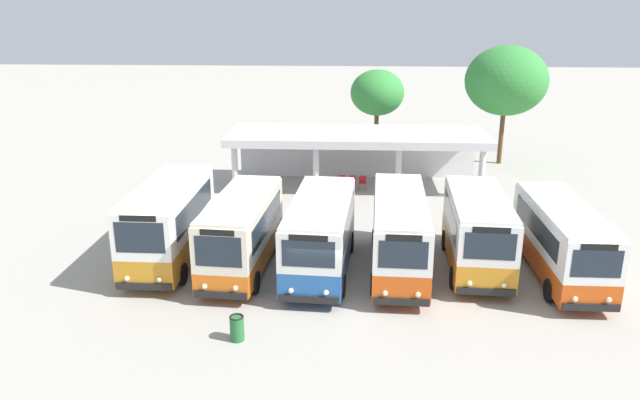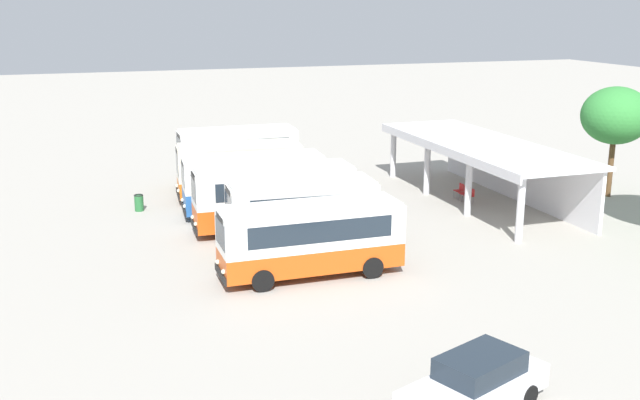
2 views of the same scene
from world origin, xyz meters
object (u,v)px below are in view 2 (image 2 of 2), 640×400
at_px(waiting_chair_second_from_end, 465,192).
at_px(city_bus_fourth_amber, 274,195).
at_px(city_bus_fifth_blue, 301,212).
at_px(waiting_chair_end_by_column, 460,189).
at_px(city_bus_far_end_green, 311,237).
at_px(litter_bin_apron, 139,203).
at_px(city_bus_second_in_row, 239,168).
at_px(city_bus_nearest_orange, 238,154).
at_px(city_bus_middle_cream, 254,182).
at_px(waiting_chair_middle_seat, 470,195).
at_px(parked_car_flank, 475,383).

bearing_deg(waiting_chair_second_from_end, city_bus_fourth_amber, -80.42).
bearing_deg(city_bus_fifth_blue, waiting_chair_end_by_column, 117.48).
relative_size(city_bus_far_end_green, waiting_chair_second_from_end, 8.78).
xyz_separation_m(city_bus_far_end_green, waiting_chair_second_from_end, (-8.57, 11.97, -1.18)).
bearing_deg(city_bus_far_end_green, waiting_chair_second_from_end, 125.60).
distance_m(city_bus_fourth_amber, litter_bin_apron, 8.43).
bearing_deg(city_bus_second_in_row, litter_bin_apron, -82.30).
relative_size(city_bus_nearest_orange, city_bus_middle_cream, 0.96).
xyz_separation_m(waiting_chair_second_from_end, waiting_chair_middle_seat, (0.64, -0.00, 0.00)).
height_order(city_bus_second_in_row, waiting_chair_end_by_column, city_bus_second_in_row).
distance_m(city_bus_fifth_blue, waiting_chair_end_by_column, 12.88).
relative_size(waiting_chair_end_by_column, waiting_chair_second_from_end, 1.00).
distance_m(waiting_chair_end_by_column, waiting_chair_middle_seat, 1.29).
bearing_deg(litter_bin_apron, waiting_chair_middle_seat, 75.76).
bearing_deg(city_bus_far_end_green, city_bus_second_in_row, 179.86).
height_order(city_bus_fourth_amber, litter_bin_apron, city_bus_fourth_amber).
bearing_deg(city_bus_middle_cream, city_bus_fifth_blue, 5.08).
bearing_deg(city_bus_second_in_row, city_bus_nearest_orange, 168.84).
bearing_deg(waiting_chair_end_by_column, city_bus_far_end_green, -52.52).
xyz_separation_m(city_bus_fourth_amber, city_bus_fifth_blue, (3.30, 0.39, -0.00)).
relative_size(waiting_chair_second_from_end, litter_bin_apron, 0.96).
distance_m(city_bus_fourth_amber, parked_car_flank, 17.97).
distance_m(city_bus_nearest_orange, waiting_chair_end_by_column, 13.54).
relative_size(city_bus_nearest_orange, city_bus_fourth_amber, 0.91).
xyz_separation_m(waiting_chair_end_by_column, waiting_chair_middle_seat, (1.28, -0.05, 0.00)).
bearing_deg(waiting_chair_end_by_column, city_bus_second_in_row, -108.35).
xyz_separation_m(parked_car_flank, litter_bin_apron, (-23.75, -6.72, -0.37)).
xyz_separation_m(waiting_chair_second_from_end, litter_bin_apron, (-3.84, -17.67, -0.07)).
relative_size(city_bus_fourth_amber, parked_car_flank, 1.64).
xyz_separation_m(waiting_chair_end_by_column, litter_bin_apron, (-3.20, -17.71, -0.07)).
relative_size(city_bus_nearest_orange, parked_car_flank, 1.49).
bearing_deg(city_bus_nearest_orange, waiting_chair_end_by_column, 57.32).
height_order(city_bus_fifth_blue, city_bus_far_end_green, city_bus_fifth_blue).
bearing_deg(city_bus_fifth_blue, city_bus_middle_cream, -174.92).
bearing_deg(parked_car_flank, waiting_chair_second_from_end, 151.19).
height_order(city_bus_far_end_green, waiting_chair_end_by_column, city_bus_far_end_green).
bearing_deg(city_bus_far_end_green, city_bus_fifth_blue, 168.94).
bearing_deg(waiting_chair_end_by_column, parked_car_flank, -28.15).
xyz_separation_m(city_bus_second_in_row, waiting_chair_second_from_end, (4.62, 11.94, -1.26)).
distance_m(city_bus_middle_cream, litter_bin_apron, 6.42).
distance_m(city_bus_second_in_row, waiting_chair_second_from_end, 12.86).
bearing_deg(city_bus_fourth_amber, parked_car_flank, 2.45).
bearing_deg(city_bus_second_in_row, waiting_chair_end_by_column, 71.65).
xyz_separation_m(city_bus_middle_cream, city_bus_fourth_amber, (3.30, 0.19, 0.03)).
bearing_deg(waiting_chair_middle_seat, waiting_chair_end_by_column, 177.83).
bearing_deg(city_bus_middle_cream, waiting_chair_second_from_end, 83.67).
relative_size(city_bus_fifth_blue, waiting_chair_second_from_end, 7.92).
height_order(city_bus_second_in_row, waiting_chair_middle_seat, city_bus_second_in_row).
height_order(city_bus_far_end_green, waiting_chair_second_from_end, city_bus_far_end_green).
bearing_deg(city_bus_far_end_green, city_bus_nearest_orange, 177.63).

